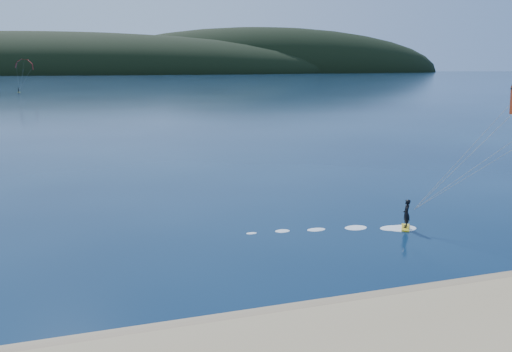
# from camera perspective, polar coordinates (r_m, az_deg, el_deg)

# --- Properties ---
(wet_sand) EXTENTS (220.00, 2.50, 0.10)m
(wet_sand) POSITION_cam_1_polar(r_m,az_deg,el_deg) (20.65, -7.96, -17.65)
(wet_sand) COLOR #907353
(wet_sand) RESTS_ON ground
(headland) EXTENTS (1200.00, 310.00, 140.00)m
(headland) POSITION_cam_1_polar(r_m,az_deg,el_deg) (758.55, -17.18, 11.20)
(headland) COLOR black
(headland) RESTS_ON ground
(kitesurfer_far) EXTENTS (7.65, 7.65, 11.86)m
(kitesurfer_far) POSITION_cam_1_polar(r_m,az_deg,el_deg) (217.97, -25.06, 11.20)
(kitesurfer_far) COLOR gold
(kitesurfer_far) RESTS_ON ground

